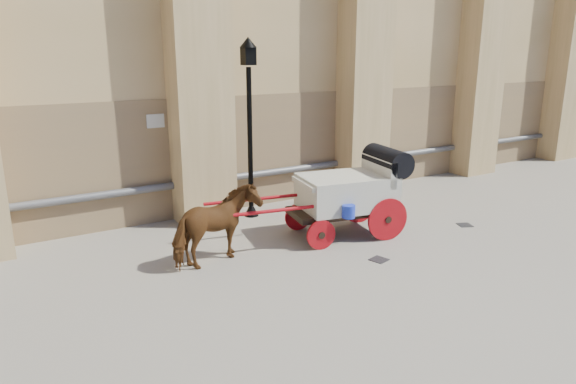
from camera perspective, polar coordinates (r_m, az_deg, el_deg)
ground at (r=10.61m, az=3.51°, el=-7.28°), size 90.00×90.00×0.00m
horse at (r=10.16m, az=-7.93°, el=-3.81°), size 1.98×1.29×1.54m
carriage at (r=11.73m, az=7.19°, el=0.30°), size 4.64×2.03×1.97m
street_lamp at (r=12.75m, az=-4.28°, el=7.55°), size 0.41×0.41×4.42m
drain_grate_near at (r=10.64m, az=10.07°, el=-7.41°), size 0.39×0.39×0.01m
drain_grate_far at (r=13.22m, az=19.05°, el=-3.48°), size 0.42×0.42×0.01m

